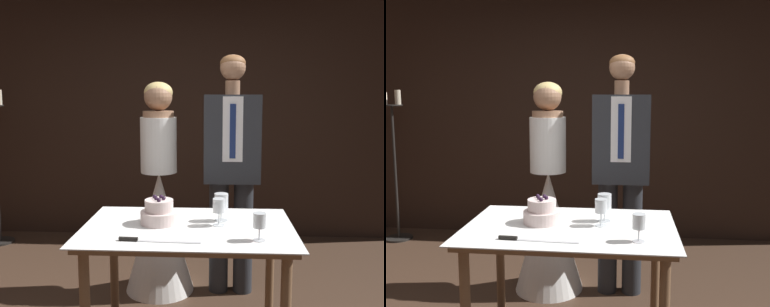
% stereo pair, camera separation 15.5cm
% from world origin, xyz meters
% --- Properties ---
extents(wall_back, '(5.50, 0.12, 2.91)m').
position_xyz_m(wall_back, '(0.00, 2.52, 1.46)').
color(wall_back, black).
rests_on(wall_back, ground_plane).
extents(cake_table, '(1.22, 0.82, 0.79)m').
position_xyz_m(cake_table, '(0.12, 0.25, 0.69)').
color(cake_table, brown).
rests_on(cake_table, ground_plane).
extents(tiered_cake, '(0.22, 0.22, 0.17)m').
position_xyz_m(tiered_cake, '(-0.05, 0.29, 0.85)').
color(tiered_cake, beige).
rests_on(tiered_cake, cake_table).
extents(cake_knife, '(0.43, 0.04, 0.02)m').
position_xyz_m(cake_knife, '(-0.09, -0.03, 0.80)').
color(cake_knife, silver).
rests_on(cake_knife, cake_table).
extents(wine_glass_near, '(0.07, 0.07, 0.15)m').
position_xyz_m(wine_glass_near, '(0.51, 0.02, 0.89)').
color(wine_glass_near, silver).
rests_on(wine_glass_near, cake_table).
extents(wine_glass_middle, '(0.08, 0.08, 0.17)m').
position_xyz_m(wine_glass_middle, '(0.31, 0.37, 0.90)').
color(wine_glass_middle, silver).
rests_on(wine_glass_middle, cake_table).
extents(wine_glass_far, '(0.07, 0.07, 0.16)m').
position_xyz_m(wine_glass_far, '(0.30, 0.27, 0.90)').
color(wine_glass_far, silver).
rests_on(wine_glass_far, cake_table).
extents(bride, '(0.54, 0.54, 1.65)m').
position_xyz_m(bride, '(-0.16, 1.09, 0.61)').
color(bride, white).
rests_on(bride, ground_plane).
extents(groom, '(0.42, 0.25, 1.85)m').
position_xyz_m(groom, '(0.40, 1.09, 1.02)').
color(groom, '#282B30').
rests_on(groom, ground_plane).
extents(candle_stand, '(0.28, 0.28, 1.60)m').
position_xyz_m(candle_stand, '(-1.99, 2.09, 0.75)').
color(candle_stand, black).
rests_on(candle_stand, ground_plane).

